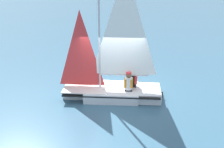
# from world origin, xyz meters

# --- Properties ---
(ground_plane) EXTENTS (260.00, 260.00, 0.00)m
(ground_plane) POSITION_xyz_m (0.00, 0.00, 0.00)
(ground_plane) COLOR #38607A
(sailboat_main) EXTENTS (4.07, 2.12, 5.14)m
(sailboat_main) POSITION_xyz_m (-0.02, 0.00, 0.70)
(sailboat_main) COLOR silver
(sailboat_main) RESTS_ON ground_plane
(sailor_helm) EXTENTS (0.38, 0.34, 1.16)m
(sailor_helm) POSITION_xyz_m (-0.63, 0.30, 0.63)
(sailor_helm) COLOR black
(sailor_helm) RESTS_ON ground_plane
(sailor_crew) EXTENTS (0.38, 0.34, 1.16)m
(sailor_crew) POSITION_xyz_m (-0.86, -0.05, 0.63)
(sailor_crew) COLOR black
(sailor_crew) RESTS_ON ground_plane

